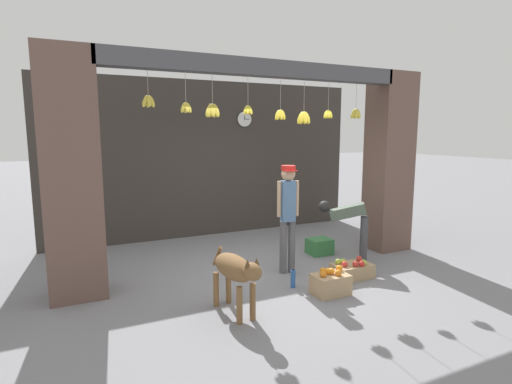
# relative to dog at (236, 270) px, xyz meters

# --- Properties ---
(ground_plane) EXTENTS (60.00, 60.00, 0.00)m
(ground_plane) POSITION_rel_dog_xyz_m (0.97, 1.10, -0.55)
(ground_plane) COLOR gray
(shop_back_wall) EXTENTS (6.61, 0.12, 3.21)m
(shop_back_wall) POSITION_rel_dog_xyz_m (0.97, 3.81, 1.06)
(shop_back_wall) COLOR #38332D
(shop_back_wall) RESTS_ON ground_plane
(shop_pillar_left) EXTENTS (0.70, 0.60, 3.21)m
(shop_pillar_left) POSITION_rel_dog_xyz_m (-1.69, 1.40, 1.06)
(shop_pillar_left) COLOR brown
(shop_pillar_left) RESTS_ON ground_plane
(shop_pillar_right) EXTENTS (0.70, 0.60, 3.21)m
(shop_pillar_right) POSITION_rel_dog_xyz_m (3.62, 1.40, 1.06)
(shop_pillar_right) COLOR brown
(shop_pillar_right) RESTS_ON ground_plane
(storefront_awning) EXTENTS (4.71, 0.29, 0.94)m
(storefront_awning) POSITION_rel_dog_xyz_m (0.98, 1.22, 2.47)
(storefront_awning) COLOR #4C4C51
(dog) EXTENTS (0.40, 1.07, 0.79)m
(dog) POSITION_rel_dog_xyz_m (0.00, 0.00, 0.00)
(dog) COLOR brown
(dog) RESTS_ON ground_plane
(shopkeeper) EXTENTS (0.34, 0.29, 1.67)m
(shopkeeper) POSITION_rel_dog_xyz_m (1.27, 1.00, 0.44)
(shopkeeper) COLOR #56565B
(shopkeeper) RESTS_ON ground_plane
(worker_stooping) EXTENTS (0.72, 0.58, 1.05)m
(worker_stooping) POSITION_rel_dog_xyz_m (2.42, 0.93, 0.15)
(worker_stooping) COLOR #424247
(worker_stooping) RESTS_ON ground_plane
(fruit_crate_oranges) EXTENTS (0.48, 0.34, 0.35)m
(fruit_crate_oranges) POSITION_rel_dog_xyz_m (1.39, 0.02, -0.39)
(fruit_crate_oranges) COLOR tan
(fruit_crate_oranges) RESTS_ON ground_plane
(fruit_crate_apples) EXTENTS (0.59, 0.38, 0.29)m
(fruit_crate_apples) POSITION_rel_dog_xyz_m (2.05, 0.40, -0.43)
(fruit_crate_apples) COLOR tan
(fruit_crate_apples) RESTS_ON ground_plane
(produce_box_green) EXTENTS (0.41, 0.35, 0.28)m
(produce_box_green) POSITION_rel_dog_xyz_m (2.27, 1.59, -0.41)
(produce_box_green) COLOR #387A42
(produce_box_green) RESTS_ON ground_plane
(water_bottle) EXTENTS (0.07, 0.07, 0.28)m
(water_bottle) POSITION_rel_dog_xyz_m (1.05, 0.43, -0.42)
(water_bottle) COLOR #2D60AD
(water_bottle) RESTS_ON ground_plane
(wall_clock) EXTENTS (0.33, 0.03, 0.33)m
(wall_clock) POSITION_rel_dog_xyz_m (1.74, 3.73, 1.90)
(wall_clock) COLOR black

